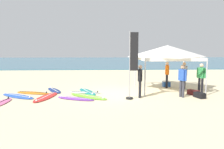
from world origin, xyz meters
TOP-DOWN VIEW (x-y plane):
  - ground_plane at (0.00, 0.00)m, footprint 80.00×80.00m
  - sea at (0.00, 31.73)m, footprint 80.00×36.00m
  - canopy_tent at (3.05, 1.01)m, footprint 3.47×3.47m
  - surfboard_orange at (-4.86, 0.32)m, footprint 2.20×1.23m
  - surfboard_red at (-3.85, -0.80)m, footprint 1.14×2.50m
  - surfboard_purple at (-2.28, -1.21)m, footprint 2.15×1.39m
  - surfboard_white at (-1.92, 0.30)m, footprint 1.96×0.96m
  - surfboard_navy at (-3.83, 1.04)m, footprint 1.40×2.00m
  - surfboard_blue at (-5.41, -0.52)m, footprint 2.36×1.87m
  - surfboard_teal at (-1.79, 0.51)m, footprint 1.44×2.36m
  - surfboard_lime at (-1.66, -0.75)m, footprint 2.35×2.08m
  - person_grey at (4.21, 1.20)m, footprint 0.48×0.38m
  - person_orange at (3.30, 1.75)m, footprint 0.29×0.54m
  - person_blue at (3.28, -0.99)m, footprint 0.36×0.50m
  - person_black at (1.05, -0.99)m, footprint 0.29×0.54m
  - person_green at (4.73, -0.04)m, footprint 0.39×0.47m
  - banner_flag at (0.58, -1.30)m, footprint 0.60×0.36m
  - gear_bag_near_tent at (4.11, -0.52)m, footprint 0.60×0.68m
  - gear_bag_by_pole at (4.15, -1.20)m, footprint 0.48×0.67m
  - cooler_box at (3.41, 2.18)m, footprint 0.50×0.36m

SIDE VIEW (x-z plane):
  - ground_plane at x=0.00m, z-range 0.00..0.00m
  - surfboard_lime at x=-1.66m, z-range -0.06..0.13m
  - surfboard_red at x=-3.85m, z-range -0.06..0.13m
  - surfboard_blue at x=-5.41m, z-range -0.06..0.13m
  - surfboard_teal at x=-1.79m, z-range -0.06..0.13m
  - surfboard_orange at x=-4.86m, z-range -0.06..0.13m
  - surfboard_purple at x=-2.28m, z-range -0.06..0.13m
  - surfboard_navy at x=-3.83m, z-range -0.06..0.13m
  - surfboard_white at x=-1.92m, z-range -0.06..0.13m
  - sea at x=0.00m, z-range 0.00..0.10m
  - gear_bag_near_tent at x=4.11m, z-range 0.00..0.28m
  - gear_bag_by_pole at x=4.15m, z-range 0.00..0.28m
  - cooler_box at x=3.41m, z-range 0.00..0.39m
  - person_grey at x=4.21m, z-range 0.13..1.84m
  - person_orange at x=3.30m, z-range 0.13..1.84m
  - person_blue at x=3.28m, z-range 0.13..1.84m
  - person_black at x=1.05m, z-range 0.13..1.84m
  - person_green at x=4.73m, z-range 0.13..1.84m
  - banner_flag at x=0.58m, z-range -0.13..3.27m
  - canopy_tent at x=3.05m, z-range 1.01..3.76m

